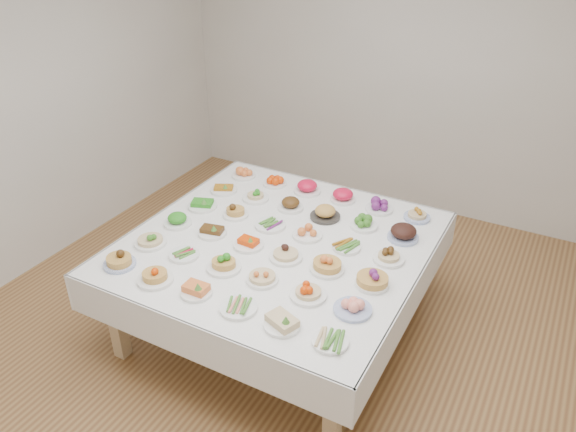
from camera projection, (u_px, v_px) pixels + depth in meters
The scene contains 38 objects.
room_envelope at pixel (297, 104), 3.19m from camera, with size 5.02×5.02×2.81m.
display_table at pixel (278, 250), 3.97m from camera, with size 2.02×2.02×0.75m.
dish_0 at pixel (119, 257), 3.65m from camera, with size 0.23×0.23×0.14m.
dish_1 at pixel (155, 274), 3.51m from camera, with size 0.23×0.23×0.12m.
dish_2 at pixel (196, 289), 3.40m from camera, with size 0.19×0.19×0.09m.
dish_3 at pixel (238, 306), 3.29m from camera, with size 0.22×0.22×0.05m.
dish_4 at pixel (282, 321), 3.14m from camera, with size 0.21×0.21×0.10m.
dish_5 at pixel (330, 340), 3.04m from camera, with size 0.20×0.20×0.05m.
dish_6 at pixel (150, 237), 3.87m from camera, with size 0.22×0.22×0.13m.
dish_7 at pixel (184, 254), 3.77m from camera, with size 0.20×0.20×0.05m.
dish_8 at pixel (224, 260), 3.62m from camera, with size 0.23×0.22×0.14m.
dish_9 at pixel (262, 274), 3.51m from camera, with size 0.20×0.20×0.11m.
dish_10 at pixel (308, 288), 3.37m from camera, with size 0.22×0.22×0.13m.
dish_11 at pixel (353, 306), 3.26m from camera, with size 0.22×0.22×0.10m.
dish_12 at pixel (177, 219), 4.11m from camera, with size 0.20×0.20×0.11m.
dish_13 at pixel (212, 230), 4.00m from camera, with size 0.20×0.20×0.09m.
dish_14 at pixel (249, 243), 3.87m from camera, with size 0.21×0.21×0.08m.
dish_15 at pixel (286, 252), 3.73m from camera, with size 0.22×0.22×0.12m.
dish_16 at pixel (327, 261), 3.60m from camera, with size 0.24×0.23×0.15m.
dish_17 at pixel (373, 276), 3.47m from camera, with size 0.21×0.21×0.14m.
dish_18 at pixel (202, 202), 4.34m from camera, with size 0.22×0.22×0.10m.
dish_19 at pixel (235, 210), 4.22m from camera, with size 0.19×0.19×0.11m.
dish_20 at pixel (270, 224), 4.10m from camera, with size 0.22×0.22×0.05m.
dish_21 at pixel (307, 232), 3.98m from camera, with size 0.21×0.21×0.09m.
dish_22 at pixel (347, 246), 3.85m from camera, with size 0.21×0.19×0.05m.
dish_23 at pixel (389, 254), 3.71m from camera, with size 0.21×0.21×0.11m.
dish_24 at pixel (224, 188), 4.58m from camera, with size 0.22×0.22×0.09m.
dish_25 at pixel (255, 195), 4.46m from camera, with size 0.21×0.21×0.10m.
dish_26 at pixel (291, 204), 4.32m from camera, with size 0.20×0.20×0.11m.
dish_27 at pixel (325, 212), 4.20m from camera, with size 0.22×0.22×0.12m.
dish_28 at pixel (364, 223), 4.08m from camera, with size 0.20×0.20×0.09m.
dish_29 at pixel (404, 231), 3.94m from camera, with size 0.24×0.24×0.13m.
dish_30 at pixel (244, 172), 4.81m from camera, with size 0.20×0.20×0.09m.
dish_31 at pixel (275, 181), 4.68m from camera, with size 0.19×0.19×0.08m.
dish_32 at pixel (307, 186), 4.55m from camera, with size 0.22×0.22×0.13m.
dish_33 at pixel (343, 196), 4.43m from camera, with size 0.19×0.19×0.10m.
dish_34 at pixel (379, 205), 4.30m from camera, with size 0.21×0.21×0.10m.
dish_35 at pixel (417, 214), 4.19m from camera, with size 0.19×0.19×0.10m.
Camera 1 is at (1.43, -2.73, 2.88)m, focal length 35.00 mm.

